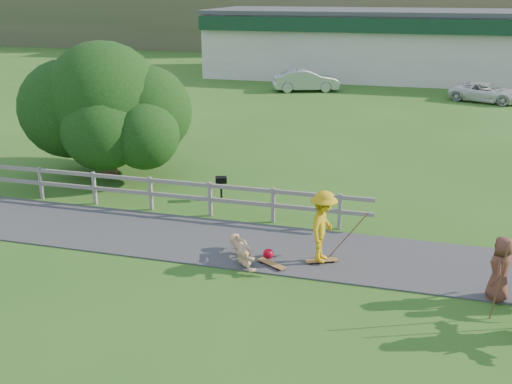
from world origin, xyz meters
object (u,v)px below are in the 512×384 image
at_px(tree, 107,128).
at_px(bbq, 221,188).
at_px(spectator_c, 500,269).
at_px(skater_rider, 323,230).
at_px(car_silver, 306,80).
at_px(car_white, 485,92).
at_px(skater_fallen, 243,250).

bearing_deg(tree, bbq, -17.48).
xyz_separation_m(spectator_c, bbq, (-8.10, 4.55, -0.37)).
xyz_separation_m(skater_rider, bbq, (-3.97, 3.80, -0.54)).
bearing_deg(car_silver, spectator_c, 179.85).
relative_size(tree, bbq, 8.59).
bearing_deg(spectator_c, bbq, -103.26).
xyz_separation_m(spectator_c, car_white, (2.28, 25.29, -0.18)).
bearing_deg(skater_fallen, skater_rider, -18.44).
distance_m(car_white, tree, 24.58).
xyz_separation_m(skater_rider, tree, (-8.93, 5.36, 0.87)).
height_order(skater_fallen, tree, tree).
bearing_deg(car_silver, skater_fallen, 167.30).
bearing_deg(bbq, car_silver, 72.30).
relative_size(spectator_c, car_white, 0.36).
bearing_deg(bbq, skater_fallen, -85.54).
relative_size(spectator_c, bbq, 1.92).
height_order(skater_rider, tree, tree).
bearing_deg(spectator_c, car_silver, -144.64).
height_order(car_silver, tree, tree).
distance_m(skater_fallen, car_white, 26.33).
bearing_deg(skater_rider, car_white, -7.33).
relative_size(skater_fallen, spectator_c, 1.13).
bearing_deg(skater_fallen, bbq, 84.77).
relative_size(skater_fallen, tree, 0.25).
relative_size(skater_fallen, car_white, 0.41).
xyz_separation_m(car_white, bbq, (-10.37, -20.74, -0.19)).
distance_m(car_silver, tree, 20.54).
relative_size(skater_rider, car_white, 0.44).
distance_m(skater_rider, tree, 10.45).
relative_size(skater_fallen, car_silver, 0.39).
xyz_separation_m(car_white, tree, (-15.33, -19.18, 1.22)).
xyz_separation_m(skater_rider, spectator_c, (4.12, -0.75, -0.17)).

